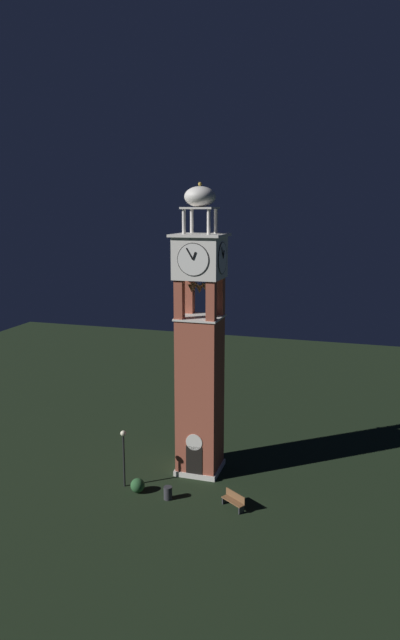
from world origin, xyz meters
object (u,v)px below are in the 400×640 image
lamp_post (124,448)px  trash_bin (168,493)px  clock_tower (200,354)px  park_bench (234,500)px

lamp_post → trash_bin: 3.95m
clock_tower → lamp_post: size_ratio=5.03×
park_bench → lamp_post: lamp_post is taller
lamp_post → park_bench: bearing=-4.0°
clock_tower → trash_bin: size_ratio=23.70×
clock_tower → trash_bin: clock_tower is taller
park_bench → lamp_post: (-7.27, 0.51, 2.14)m
clock_tower → trash_bin: 8.82m
lamp_post → clock_tower: bearing=42.1°
clock_tower → lamp_post: bearing=-137.9°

